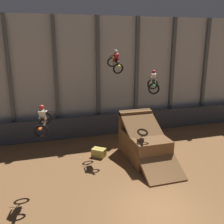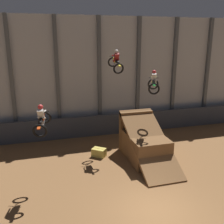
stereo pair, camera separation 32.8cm
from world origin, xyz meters
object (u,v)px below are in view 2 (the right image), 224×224
at_px(dirt_ramp, 143,143).
at_px(rider_bike_right_air, 154,83).
at_px(rider_bike_center_air, 116,62).
at_px(hay_bale_trackside, 99,152).
at_px(rider_bike_left_air, 42,120).

height_order(dirt_ramp, rider_bike_right_air, rider_bike_right_air).
distance_m(rider_bike_center_air, rider_bike_right_air, 2.96).
bearing_deg(rider_bike_center_air, rider_bike_right_air, -40.31).
bearing_deg(rider_bike_center_air, hay_bale_trackside, -143.83).
bearing_deg(hay_bale_trackside, rider_bike_center_air, 36.09).
relative_size(dirt_ramp, rider_bike_center_air, 2.99).
bearing_deg(dirt_ramp, hay_bale_trackside, 162.63).
relative_size(dirt_ramp, hay_bale_trackside, 5.12).
xyz_separation_m(rider_bike_left_air, rider_bike_center_air, (5.12, 4.14, 2.42)).
relative_size(rider_bike_right_air, hay_bale_trackside, 1.67).
bearing_deg(hay_bale_trackside, rider_bike_right_air, -10.15).
bearing_deg(rider_bike_right_air, dirt_ramp, -136.94).
relative_size(dirt_ramp, rider_bike_left_air, 2.93).
bearing_deg(rider_bike_left_air, rider_bike_right_air, 30.12).
height_order(rider_bike_center_air, hay_bale_trackside, rider_bike_center_air).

